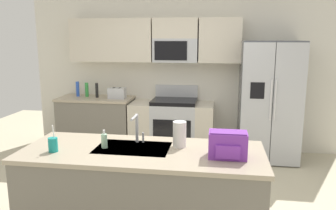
{
  "coord_description": "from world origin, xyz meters",
  "views": [
    {
      "loc": [
        0.63,
        -3.6,
        1.9
      ],
      "look_at": [
        -0.01,
        0.6,
        1.05
      ],
      "focal_mm": 36.29,
      "sensor_mm": 36.0,
      "label": 1
    }
  ],
  "objects_px": {
    "toaster": "(117,93)",
    "backpack": "(228,144)",
    "pepper_mill": "(97,90)",
    "refrigerator": "(269,101)",
    "range_oven": "(172,126)",
    "bottle_green": "(87,90)",
    "drink_cup_teal": "(53,145)",
    "soap_dispenser": "(104,141)",
    "paper_towel_roll": "(180,134)",
    "sink_faucet": "(137,126)",
    "bottle_blue": "(78,89)"
  },
  "relations": [
    {
      "from": "toaster",
      "to": "backpack",
      "type": "xyz_separation_m",
      "value": [
        1.76,
        -2.57,
        0.03
      ]
    },
    {
      "from": "pepper_mill",
      "to": "refrigerator",
      "type": "bearing_deg",
      "value": -1.42
    },
    {
      "from": "range_oven",
      "to": "backpack",
      "type": "distance_m",
      "value": 2.81
    },
    {
      "from": "refrigerator",
      "to": "toaster",
      "type": "bearing_deg",
      "value": 179.54
    },
    {
      "from": "bottle_green",
      "to": "drink_cup_teal",
      "type": "distance_m",
      "value": 2.87
    },
    {
      "from": "range_oven",
      "to": "soap_dispenser",
      "type": "xyz_separation_m",
      "value": [
        -0.27,
        -2.54,
        0.53
      ]
    },
    {
      "from": "range_oven",
      "to": "paper_towel_roll",
      "type": "height_order",
      "value": "paper_towel_roll"
    },
    {
      "from": "bottle_green",
      "to": "paper_towel_roll",
      "type": "relative_size",
      "value": 0.99
    },
    {
      "from": "paper_towel_roll",
      "to": "range_oven",
      "type": "bearing_deg",
      "value": 99.66
    },
    {
      "from": "toaster",
      "to": "sink_faucet",
      "type": "xyz_separation_m",
      "value": [
        0.91,
        -2.3,
        0.08
      ]
    },
    {
      "from": "toaster",
      "to": "pepper_mill",
      "type": "distance_m",
      "value": 0.37
    },
    {
      "from": "refrigerator",
      "to": "bottle_blue",
      "type": "distance_m",
      "value": 3.18
    },
    {
      "from": "bottle_blue",
      "to": "paper_towel_roll",
      "type": "distance_m",
      "value": 3.2
    },
    {
      "from": "bottle_blue",
      "to": "drink_cup_teal",
      "type": "relative_size",
      "value": 1.03
    },
    {
      "from": "range_oven",
      "to": "drink_cup_teal",
      "type": "bearing_deg",
      "value": -104.28
    },
    {
      "from": "bottle_blue",
      "to": "backpack",
      "type": "relative_size",
      "value": 0.79
    },
    {
      "from": "sink_faucet",
      "to": "soap_dispenser",
      "type": "height_order",
      "value": "sink_faucet"
    },
    {
      "from": "sink_faucet",
      "to": "backpack",
      "type": "bearing_deg",
      "value": -17.47
    },
    {
      "from": "sink_faucet",
      "to": "soap_dispenser",
      "type": "relative_size",
      "value": 1.66
    },
    {
      "from": "refrigerator",
      "to": "soap_dispenser",
      "type": "xyz_separation_m",
      "value": [
        -1.8,
        -2.46,
        0.04
      ]
    },
    {
      "from": "bottle_blue",
      "to": "sink_faucet",
      "type": "xyz_separation_m",
      "value": [
        1.64,
        -2.41,
        0.04
      ]
    },
    {
      "from": "drink_cup_teal",
      "to": "pepper_mill",
      "type": "bearing_deg",
      "value": 102.38
    },
    {
      "from": "bottle_green",
      "to": "pepper_mill",
      "type": "bearing_deg",
      "value": -14.76
    },
    {
      "from": "range_oven",
      "to": "sink_faucet",
      "type": "xyz_separation_m",
      "value": [
        -0.01,
        -2.35,
        0.62
      ]
    },
    {
      "from": "range_oven",
      "to": "paper_towel_roll",
      "type": "distance_m",
      "value": 2.5
    },
    {
      "from": "bottle_blue",
      "to": "refrigerator",
      "type": "bearing_deg",
      "value": -2.3
    },
    {
      "from": "drink_cup_teal",
      "to": "range_oven",
      "type": "bearing_deg",
      "value": 75.72
    },
    {
      "from": "soap_dispenser",
      "to": "refrigerator",
      "type": "bearing_deg",
      "value": 53.87
    },
    {
      "from": "bottle_blue",
      "to": "backpack",
      "type": "distance_m",
      "value": 3.65
    },
    {
      "from": "backpack",
      "to": "paper_towel_roll",
      "type": "bearing_deg",
      "value": 153.09
    },
    {
      "from": "toaster",
      "to": "pepper_mill",
      "type": "height_order",
      "value": "pepper_mill"
    },
    {
      "from": "sink_faucet",
      "to": "paper_towel_roll",
      "type": "distance_m",
      "value": 0.42
    },
    {
      "from": "toaster",
      "to": "bottle_green",
      "type": "xyz_separation_m",
      "value": [
        -0.56,
        0.1,
        0.03
      ]
    },
    {
      "from": "range_oven",
      "to": "refrigerator",
      "type": "distance_m",
      "value": 1.6
    },
    {
      "from": "refrigerator",
      "to": "sink_faucet",
      "type": "relative_size",
      "value": 6.56
    },
    {
      "from": "paper_towel_roll",
      "to": "backpack",
      "type": "xyz_separation_m",
      "value": [
        0.44,
        -0.22,
        -0.0
      ]
    },
    {
      "from": "range_oven",
      "to": "bottle_blue",
      "type": "distance_m",
      "value": 1.75
    },
    {
      "from": "sink_faucet",
      "to": "backpack",
      "type": "distance_m",
      "value": 0.9
    },
    {
      "from": "refrigerator",
      "to": "pepper_mill",
      "type": "height_order",
      "value": "refrigerator"
    },
    {
      "from": "pepper_mill",
      "to": "bottle_blue",
      "type": "xyz_separation_m",
      "value": [
        -0.37,
        0.06,
        0.01
      ]
    },
    {
      "from": "bottle_blue",
      "to": "paper_towel_roll",
      "type": "relative_size",
      "value": 1.06
    },
    {
      "from": "drink_cup_teal",
      "to": "soap_dispenser",
      "type": "xyz_separation_m",
      "value": [
        0.42,
        0.17,
        0.0
      ]
    },
    {
      "from": "bottle_green",
      "to": "drink_cup_teal",
      "type": "height_order",
      "value": "drink_cup_teal"
    },
    {
      "from": "paper_towel_roll",
      "to": "drink_cup_teal",
      "type": "bearing_deg",
      "value": -164.29
    },
    {
      "from": "range_oven",
      "to": "sink_faucet",
      "type": "height_order",
      "value": "sink_faucet"
    },
    {
      "from": "drink_cup_teal",
      "to": "backpack",
      "type": "relative_size",
      "value": 0.77
    },
    {
      "from": "pepper_mill",
      "to": "drink_cup_teal",
      "type": "bearing_deg",
      "value": -77.62
    },
    {
      "from": "bottle_green",
      "to": "sink_faucet",
      "type": "height_order",
      "value": "sink_faucet"
    },
    {
      "from": "soap_dispenser",
      "to": "paper_towel_roll",
      "type": "bearing_deg",
      "value": 11.54
    },
    {
      "from": "toaster",
      "to": "bottle_green",
      "type": "distance_m",
      "value": 0.57
    }
  ]
}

